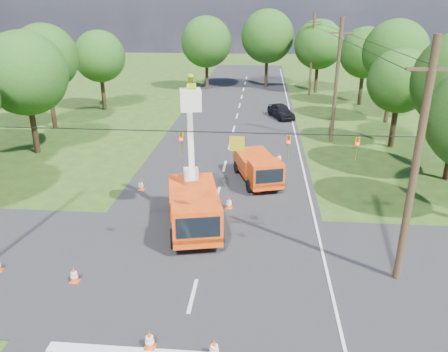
# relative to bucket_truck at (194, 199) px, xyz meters

# --- Properties ---
(ground) EXTENTS (140.00, 140.00, 0.00)m
(ground) POSITION_rel_bucket_truck_xyz_m (0.78, 14.31, -1.65)
(ground) COLOR #2B4414
(ground) RESTS_ON ground
(road_main) EXTENTS (12.00, 100.00, 0.06)m
(road_main) POSITION_rel_bucket_truck_xyz_m (0.78, 14.31, -1.65)
(road_main) COLOR black
(road_main) RESTS_ON ground
(road_cross) EXTENTS (56.00, 10.00, 0.07)m
(road_cross) POSITION_rel_bucket_truck_xyz_m (0.78, -3.69, -1.65)
(road_cross) COLOR black
(road_cross) RESTS_ON ground
(edge_line) EXTENTS (0.12, 90.00, 0.02)m
(edge_line) POSITION_rel_bucket_truck_xyz_m (6.38, 14.31, -1.65)
(edge_line) COLOR silver
(edge_line) RESTS_ON ground
(bucket_truck) EXTENTS (3.60, 6.65, 7.90)m
(bucket_truck) POSITION_rel_bucket_truck_xyz_m (0.00, 0.00, 0.00)
(bucket_truck) COLOR #ED5110
(bucket_truck) RESTS_ON ground
(second_truck) EXTENTS (3.44, 5.72, 2.02)m
(second_truck) POSITION_rel_bucket_truck_xyz_m (3.19, 6.59, -0.60)
(second_truck) COLOR #ED5110
(second_truck) RESTS_ON ground
(ground_worker) EXTENTS (0.67, 0.47, 1.73)m
(ground_worker) POSITION_rel_bucket_truck_xyz_m (-0.43, -1.82, -0.78)
(ground_worker) COLOR #E74F13
(ground_worker) RESTS_ON ground
(distant_car) EXTENTS (3.08, 4.55, 1.44)m
(distant_car) POSITION_rel_bucket_truck_xyz_m (5.29, 24.06, -0.93)
(distant_car) COLOR black
(distant_car) RESTS_ON ground
(traffic_cone_0) EXTENTS (0.38, 0.38, 0.71)m
(traffic_cone_0) POSITION_rel_bucket_truck_xyz_m (-0.24, -8.61, -1.29)
(traffic_cone_0) COLOR #FF4C0D
(traffic_cone_0) RESTS_ON ground
(traffic_cone_1) EXTENTS (0.38, 0.38, 0.71)m
(traffic_cone_1) POSITION_rel_bucket_truck_xyz_m (1.99, -8.82, -1.29)
(traffic_cone_1) COLOR #FF4C0D
(traffic_cone_1) RESTS_ON ground
(traffic_cone_2) EXTENTS (0.38, 0.38, 0.71)m
(traffic_cone_2) POSITION_rel_bucket_truck_xyz_m (1.62, 2.51, -1.29)
(traffic_cone_2) COLOR #FF4C0D
(traffic_cone_2) RESTS_ON ground
(traffic_cone_3) EXTENTS (0.38, 0.38, 0.71)m
(traffic_cone_3) POSITION_rel_bucket_truck_xyz_m (3.20, 4.93, -1.29)
(traffic_cone_3) COLOR #FF4C0D
(traffic_cone_3) RESTS_ON ground
(traffic_cone_4) EXTENTS (0.38, 0.38, 0.71)m
(traffic_cone_4) POSITION_rel_bucket_truck_xyz_m (-4.33, -5.16, -1.29)
(traffic_cone_4) COLOR #FF4C0D
(traffic_cone_4) RESTS_ON ground
(traffic_cone_7) EXTENTS (0.38, 0.38, 0.71)m
(traffic_cone_7) POSITION_rel_bucket_truck_xyz_m (4.71, 10.53, -1.29)
(traffic_cone_7) COLOR #FF4C0D
(traffic_cone_7) RESTS_ON ground
(traffic_cone_8) EXTENTS (0.38, 0.38, 0.71)m
(traffic_cone_8) POSITION_rel_bucket_truck_xyz_m (-4.10, 4.63, -1.29)
(traffic_cone_8) COLOR #FF4C0D
(traffic_cone_8) RESTS_ON ground
(pole_right_near) EXTENTS (1.80, 0.30, 10.00)m
(pole_right_near) POSITION_rel_bucket_truck_xyz_m (9.28, -3.69, 3.46)
(pole_right_near) COLOR #4C3823
(pole_right_near) RESTS_ON ground
(pole_right_mid) EXTENTS (1.80, 0.30, 10.00)m
(pole_right_mid) POSITION_rel_bucket_truck_xyz_m (9.28, 16.31, 3.46)
(pole_right_mid) COLOR #4C3823
(pole_right_mid) RESTS_ON ground
(pole_right_far) EXTENTS (1.80, 0.30, 10.00)m
(pole_right_far) POSITION_rel_bucket_truck_xyz_m (9.28, 36.31, 3.46)
(pole_right_far) COLOR #4C3823
(pole_right_far) RESTS_ON ground
(signal_span) EXTENTS (18.00, 0.29, 1.07)m
(signal_span) POSITION_rel_bucket_truck_xyz_m (3.00, -3.70, 4.23)
(signal_span) COLOR black
(signal_span) RESTS_ON ground
(tree_left_d) EXTENTS (6.20, 6.20, 9.24)m
(tree_left_d) POSITION_rel_bucket_truck_xyz_m (-14.22, 11.31, 4.47)
(tree_left_d) COLOR #382616
(tree_left_d) RESTS_ON ground
(tree_left_e) EXTENTS (5.80, 5.80, 9.41)m
(tree_left_e) POSITION_rel_bucket_truck_xyz_m (-16.02, 18.31, 4.84)
(tree_left_e) COLOR #382616
(tree_left_e) RESTS_ON ground
(tree_left_f) EXTENTS (5.40, 5.40, 8.40)m
(tree_left_f) POSITION_rel_bucket_truck_xyz_m (-14.02, 26.31, 4.04)
(tree_left_f) COLOR #382616
(tree_left_f) RESTS_ON ground
(tree_right_c) EXTENTS (5.00, 5.00, 7.83)m
(tree_right_c) POSITION_rel_bucket_truck_xyz_m (13.98, 15.31, 3.66)
(tree_right_c) COLOR #382616
(tree_right_c) RESTS_ON ground
(tree_right_d) EXTENTS (6.00, 6.00, 9.70)m
(tree_right_d) POSITION_rel_bucket_truck_xyz_m (15.58, 23.31, 5.03)
(tree_right_d) COLOR #382616
(tree_right_d) RESTS_ON ground
(tree_right_e) EXTENTS (5.60, 5.60, 8.63)m
(tree_right_e) POSITION_rel_bucket_truck_xyz_m (14.58, 31.31, 4.16)
(tree_right_e) COLOR #382616
(tree_right_e) RESTS_ON ground
(tree_far_a) EXTENTS (6.60, 6.60, 9.50)m
(tree_far_a) POSITION_rel_bucket_truck_xyz_m (-4.22, 39.31, 4.54)
(tree_far_a) COLOR #382616
(tree_far_a) RESTS_ON ground
(tree_far_b) EXTENTS (7.00, 7.00, 10.32)m
(tree_far_b) POSITION_rel_bucket_truck_xyz_m (3.78, 41.31, 5.16)
(tree_far_b) COLOR #382616
(tree_far_b) RESTS_ON ground
(tree_far_c) EXTENTS (6.20, 6.20, 9.18)m
(tree_far_c) POSITION_rel_bucket_truck_xyz_m (10.28, 38.31, 4.41)
(tree_far_c) COLOR #382616
(tree_far_c) RESTS_ON ground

